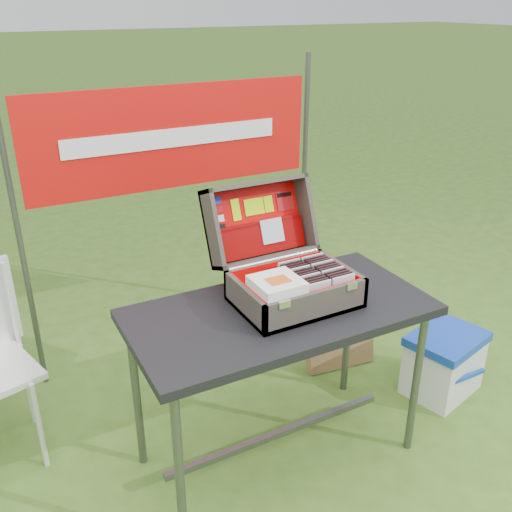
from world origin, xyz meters
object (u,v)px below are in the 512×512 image
table (279,385)px  cooler (444,363)px  cardboard_box (340,333)px  suitcase (288,251)px

table → cooler: (1.04, -0.01, -0.22)m
table → cardboard_box: size_ratio=2.95×
cardboard_box → suitcase: bearing=-139.9°
table → cardboard_box: 0.85m
table → suitcase: suitcase is taller
suitcase → cooler: bearing=-4.4°
table → cooler: 1.06m
cooler → cardboard_box: 0.59m
table → cooler: size_ratio=3.16×
table → cooler: table is taller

